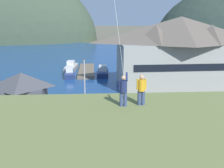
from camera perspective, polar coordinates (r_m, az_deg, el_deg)
ground_plane at (r=26.68m, az=3.27°, el=-12.78°), size 600.00×600.00×0.00m
parking_lot_pad at (r=31.18m, az=2.17°, el=-8.58°), size 40.00×20.00×0.10m
bay_water at (r=84.56m, az=-1.58°, el=5.78°), size 360.00×84.00×0.03m
harbor_lodge at (r=48.70m, az=13.70°, el=6.80°), size 21.89×11.15×11.75m
storage_shed_near_lot at (r=34.87m, az=-17.83°, el=-1.99°), size 5.87×5.50×5.43m
wharf_dock at (r=60.26m, az=-5.22°, el=2.73°), size 3.20×14.09×0.70m
moored_boat_wharfside at (r=56.26m, az=-8.69°, el=2.21°), size 2.55×6.28×2.16m
moored_boat_outer_mooring at (r=56.77m, az=-1.89°, el=2.47°), size 2.51×6.78×2.16m
moored_boat_inner_slip at (r=63.11m, az=-8.31°, el=3.50°), size 2.77×7.09×2.16m
parked_car_mid_row_center at (r=32.43m, az=7.38°, el=-5.86°), size 4.30×2.26×1.82m
parked_car_lone_by_shed at (r=36.04m, az=19.79°, el=-4.56°), size 4.28×2.21×1.82m
parked_car_back_row_left at (r=28.26m, az=20.84°, el=-9.76°), size 4.33×2.32×1.82m
parked_car_mid_row_near at (r=26.13m, az=7.69°, el=-10.89°), size 4.27×2.19×1.82m
parked_car_front_row_silver at (r=26.46m, az=-18.52°, el=-11.21°), size 4.33×2.31×1.82m
parking_light_pole at (r=35.18m, az=-5.62°, el=0.54°), size 0.24×0.78×6.50m
person_kite_flyer at (r=15.37m, az=2.33°, el=-1.14°), size 0.55×0.64×1.86m
person_companion at (r=15.64m, az=6.02°, el=-1.00°), size 0.55×0.40×1.74m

